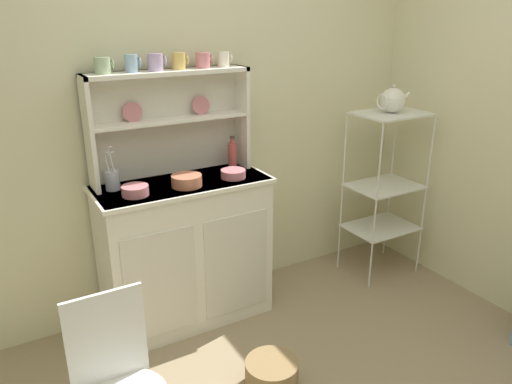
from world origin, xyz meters
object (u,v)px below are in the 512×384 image
at_px(hutch_shelf_unit, 168,115).
at_px(wire_chair, 115,378).
at_px(bakers_rack, 385,176).
at_px(porcelain_teapot, 392,100).
at_px(hutch_cabinet, 186,251).
at_px(floor_basket, 272,375).
at_px(bowl_mixing_large, 135,191).
at_px(utensil_jar, 112,179).
at_px(jam_bottle, 232,155).
at_px(cup_sage_0, 103,66).

distance_m(hutch_shelf_unit, wire_chair, 1.50).
relative_size(bakers_rack, porcelain_teapot, 4.65).
bearing_deg(hutch_cabinet, hutch_shelf_unit, 90.00).
height_order(hutch_cabinet, hutch_shelf_unit, hutch_shelf_unit).
bearing_deg(floor_basket, bakers_rack, 26.01).
height_order(bowl_mixing_large, porcelain_teapot, porcelain_teapot).
distance_m(hutch_cabinet, utensil_jar, 0.63).
bearing_deg(jam_bottle, hutch_shelf_unit, 168.55).
bearing_deg(wire_chair, hutch_shelf_unit, 46.35).
relative_size(hutch_shelf_unit, cup_sage_0, 9.69).
bearing_deg(bakers_rack, porcelain_teapot, -180.00).
height_order(hutch_shelf_unit, bakers_rack, hutch_shelf_unit).
bearing_deg(jam_bottle, porcelain_teapot, -12.04).
xyz_separation_m(hutch_shelf_unit, wire_chair, (-0.68, -1.11, -0.75)).
xyz_separation_m(wire_chair, utensil_jar, (0.30, 1.03, 0.45)).
relative_size(wire_chair, utensil_jar, 3.35).
bearing_deg(cup_sage_0, wire_chair, -107.01).
relative_size(hutch_shelf_unit, bowl_mixing_large, 6.56).
height_order(hutch_cabinet, jam_bottle, jam_bottle).
xyz_separation_m(floor_basket, utensil_jar, (-0.50, 0.88, 0.89)).
height_order(wire_chair, floor_basket, wire_chair).
xyz_separation_m(jam_bottle, utensil_jar, (-0.75, -0.01, -0.03)).
height_order(floor_basket, utensil_jar, utensil_jar).
relative_size(wire_chair, porcelain_teapot, 3.32).
height_order(bakers_rack, bowl_mixing_large, bakers_rack).
xyz_separation_m(bakers_rack, utensil_jar, (-1.84, 0.22, 0.22)).
relative_size(hutch_cabinet, hutch_shelf_unit, 1.07).
bearing_deg(cup_sage_0, bakers_rack, -8.40).
height_order(hutch_cabinet, wire_chair, hutch_cabinet).
bearing_deg(hutch_shelf_unit, utensil_jar, -167.18).
relative_size(floor_basket, cup_sage_0, 2.82).
xyz_separation_m(wire_chair, cup_sage_0, (0.33, 1.07, 1.05)).
height_order(bakers_rack, jam_bottle, bakers_rack).
xyz_separation_m(hutch_shelf_unit, floor_basket, (0.12, -0.96, -1.19)).
relative_size(hutch_cabinet, bakers_rack, 0.85).
height_order(jam_bottle, utensil_jar, utensil_jar).
xyz_separation_m(hutch_cabinet, bowl_mixing_large, (-0.30, -0.07, 0.47)).
bearing_deg(jam_bottle, bowl_mixing_large, -166.61).
bearing_deg(hutch_cabinet, floor_basket, -81.40).
height_order(wire_chair, bowl_mixing_large, bowl_mixing_large).
height_order(cup_sage_0, bowl_mixing_large, cup_sage_0).
bearing_deg(cup_sage_0, hutch_cabinet, -19.21).
height_order(floor_basket, bowl_mixing_large, bowl_mixing_large).
bearing_deg(floor_basket, porcelain_teapot, 26.04).
height_order(cup_sage_0, jam_bottle, cup_sage_0).
distance_m(hutch_shelf_unit, jam_bottle, 0.47).
bearing_deg(wire_chair, bowl_mixing_large, 54.15).
distance_m(hutch_cabinet, bakers_rack, 1.50).
bearing_deg(jam_bottle, floor_basket, -105.94).
xyz_separation_m(hutch_cabinet, floor_basket, (0.12, -0.80, -0.39)).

